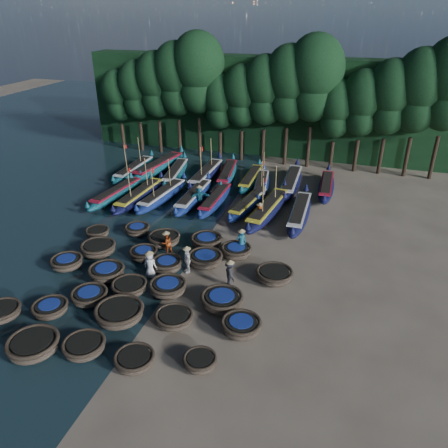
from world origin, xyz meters
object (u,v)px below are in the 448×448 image
(coracle_16, at_px, (143,253))
(long_boat_1, at_px, (117,193))
(coracle_15, at_px, (98,248))
(fisherman_2, at_px, (167,242))
(coracle_21, at_px, (137,229))
(fisherman_6, at_px, (259,212))
(coracle_19, at_px, (274,275))
(coracle_11, at_px, (107,272))
(fisherman_3, at_px, (230,273))
(coracle_6, at_px, (89,296))
(long_boat_8, at_px, (299,213))
(coracle_20, at_px, (98,232))
(coracle_24, at_px, (236,251))
(long_boat_2, at_px, (140,195))
(long_boat_11, at_px, (175,173))
(coracle_3, at_px, (135,360))
(coracle_17, at_px, (167,264))
(coracle_18, at_px, (205,259))
(coracle_0, at_px, (2,312))
(coracle_10, at_px, (67,262))
(long_boat_7, at_px, (268,209))
(long_boat_4, at_px, (194,196))
(coracle_8, at_px, (174,318))
(coracle_4, at_px, (200,361))
(coracle_1, at_px, (33,345))
(coracle_9, at_px, (241,326))
(coracle_14, at_px, (222,300))
(coracle_5, at_px, (50,308))
(long_boat_13, at_px, (227,174))
(coracle_2, at_px, (84,346))
(long_boat_15, at_px, (261,185))
(long_boat_14, at_px, (251,179))
(coracle_12, at_px, (130,287))
(long_boat_3, at_px, (162,195))
(long_boat_17, at_px, (326,186))
(coracle_23, at_px, (207,241))
(coracle_22, at_px, (164,239))
(long_boat_9, at_px, (134,169))
(long_boat_6, at_px, (248,204))
(coracle_7, at_px, (119,313))
(long_boat_10, at_px, (159,167))
(long_boat_16, at_px, (291,182))
(coracle_13, at_px, (168,287))
(fisherman_4, at_px, (187,259))
(fisherman_5, at_px, (199,196))

(coracle_16, relative_size, long_boat_1, 0.28)
(coracle_15, distance_m, fisherman_2, 4.48)
(coracle_21, xyz_separation_m, fisherman_6, (7.87, 4.49, 0.43))
(coracle_19, xyz_separation_m, coracle_21, (-10.50, 2.90, -0.03))
(coracle_11, relative_size, fisherman_3, 1.33)
(coracle_6, bearing_deg, long_boat_8, 55.20)
(coracle_20, relative_size, fisherman_2, 0.97)
(coracle_19, distance_m, coracle_24, 3.51)
(coracle_6, bearing_deg, coracle_24, 47.26)
(long_boat_8, relative_size, fisherman_6, 4.87)
(long_boat_2, bearing_deg, long_boat_1, -173.96)
(long_boat_11, bearing_deg, coracle_3, -80.20)
(coracle_17, distance_m, coracle_18, 2.41)
(coracle_0, distance_m, coracle_10, 5.17)
(long_boat_7, distance_m, fisherman_3, 9.74)
(coracle_0, xyz_separation_m, fisherman_3, (10.54, 6.42, 0.46))
(long_boat_4, bearing_deg, fisherman_6, -18.22)
(coracle_8, bearing_deg, coracle_4, -46.80)
(coracle_1, bearing_deg, coracle_9, 25.25)
(long_boat_7, bearing_deg, coracle_14, -82.64)
(coracle_5, relative_size, long_boat_13, 0.27)
(coracle_0, relative_size, coracle_2, 1.17)
(coracle_20, height_order, coracle_24, coracle_24)
(long_boat_2, height_order, long_boat_15, long_boat_2)
(coracle_3, height_order, long_boat_14, long_boat_14)
(coracle_1, xyz_separation_m, coracle_16, (1.08, 9.25, -0.06))
(coracle_0, relative_size, coracle_21, 1.15)
(coracle_12, xyz_separation_m, long_boat_3, (-3.58, 12.41, 0.13))
(coracle_18, xyz_separation_m, long_boat_17, (6.09, 14.46, 0.05))
(coracle_9, bearing_deg, coracle_24, 107.72)
(long_boat_1, xyz_separation_m, long_boat_17, (16.72, 6.77, -0.00))
(coracle_23, bearing_deg, coracle_4, -72.26)
(coracle_15, height_order, coracle_16, coracle_15)
(coracle_15, relative_size, coracle_18, 0.86)
(coracle_2, xyz_separation_m, coracle_22, (-0.66, 10.60, 0.06))
(fisherman_3, bearing_deg, coracle_1, 100.08)
(coracle_4, height_order, long_boat_9, long_boat_9)
(coracle_6, bearing_deg, coracle_15, 116.22)
(coracle_22, distance_m, long_boat_4, 7.31)
(long_boat_1, relative_size, long_boat_6, 1.08)
(long_boat_4, xyz_separation_m, long_boat_8, (8.83, -0.64, 0.02))
(coracle_12, height_order, long_boat_9, long_boat_9)
(coracle_7, relative_size, coracle_12, 1.30)
(long_boat_2, bearing_deg, long_boat_6, 10.50)
(coracle_5, xyz_separation_m, long_boat_10, (-3.72, 21.60, 0.23))
(coracle_10, bearing_deg, fisherman_6, 44.55)
(long_boat_15, relative_size, long_boat_16, 0.85)
(coracle_12, bearing_deg, coracle_13, 14.84)
(coracle_22, distance_m, long_boat_16, 14.30)
(fisherman_4, distance_m, fisherman_5, 9.58)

